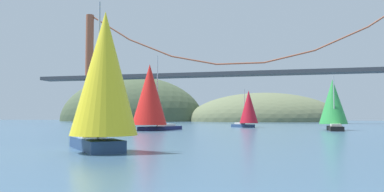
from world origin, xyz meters
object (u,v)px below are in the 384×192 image
sailboat_crimson_sail (248,108)px  sailboat_yellow_sail (104,79)px  sailboat_green_sail (333,103)px  sailboat_red_spinnaker (150,96)px  channel_buoy (90,128)px

sailboat_crimson_sail → sailboat_yellow_sail: (-4.28, -52.60, 0.61)m
sailboat_green_sail → sailboat_crimson_sail: sailboat_green_sail is taller
sailboat_red_spinnaker → sailboat_yellow_sail: 34.23m
sailboat_crimson_sail → channel_buoy: size_ratio=2.91×
sailboat_red_spinnaker → sailboat_crimson_sail: sailboat_red_spinnaker is taller
sailboat_green_sail → channel_buoy: 38.98m
sailboat_crimson_sail → sailboat_yellow_sail: bearing=-94.7°
sailboat_red_spinnaker → sailboat_yellow_sail: size_ratio=1.22×
sailboat_green_sail → sailboat_crimson_sail: (-14.42, 11.06, -0.41)m
sailboat_green_sail → sailboat_yellow_sail: (-18.70, -41.54, 0.20)m
sailboat_red_spinnaker → sailboat_crimson_sail: (13.40, 19.61, -1.48)m
sailboat_yellow_sail → channel_buoy: size_ratio=3.71×
sailboat_yellow_sail → channel_buoy: (-18.95, 32.25, -4.14)m
sailboat_green_sail → sailboat_yellow_sail: 45.56m
sailboat_green_sail → sailboat_crimson_sail: size_ratio=1.12×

